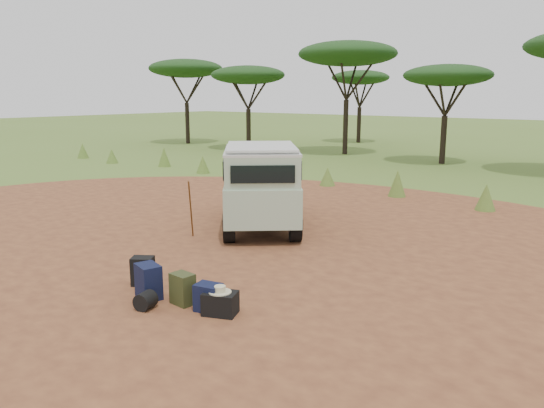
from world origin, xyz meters
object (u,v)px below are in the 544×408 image
Objects in this scene: safari_vehicle at (260,187)px; backpack_navy at (149,282)px; walking_staff at (191,209)px; duffel_navy at (208,298)px; backpack_black at (143,271)px; hard_case at (220,303)px; backpack_olive at (183,289)px.

backpack_navy is at bearing -22.45° from safari_vehicle.
duffel_navy is (3.33, -2.79, -0.50)m from walking_staff.
duffel_navy is (1.76, -0.11, -0.04)m from backpack_black.
walking_staff is 4.37m from duffel_navy.
duffel_navy is 0.88× the size of hard_case.
walking_staff is at bearing 127.45° from duffel_navy.
backpack_black is at bearing 154.65° from hard_case.
backpack_black is 2.00m from hard_case.
duffel_navy is (1.17, 0.24, -0.07)m from backpack_navy.
duffel_navy is (0.53, 0.06, -0.04)m from backpack_olive.
safari_vehicle is at bearing 35.70° from walking_staff.
walking_staff is at bearing 119.44° from hard_case.
hard_case is (0.77, 0.08, -0.08)m from backpack_olive.
backpack_olive reaches higher than duffel_navy.
backpack_black is (1.08, -4.67, -0.79)m from safari_vehicle.
backpack_olive is (0.64, 0.18, -0.04)m from backpack_navy.
duffel_navy is at bearing -37.86° from backpack_black.
backpack_navy is (0.59, -0.35, 0.04)m from backpack_black.
backpack_navy is 1.13× the size of backpack_olive.
safari_vehicle reaches higher than hard_case.
backpack_olive is 1.02× the size of hard_case.
backpack_olive is 0.54m from duffel_navy.
backpack_black is at bearing 163.75° from duffel_navy.
backpack_navy is 1.32× the size of duffel_navy.
backpack_black is 1.02× the size of hard_case.
walking_staff is at bearing 138.81° from backpack_olive.
backpack_black is (1.57, -2.68, -0.46)m from walking_staff.
walking_staff is 3.43× the size of duffel_navy.
backpack_navy is (1.67, -5.01, -0.75)m from safari_vehicle.
safari_vehicle is at bearing 108.12° from duffel_navy.
backpack_black is at bearing 176.49° from backpack_olive.
backpack_olive is at bearing 173.45° from duffel_navy.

